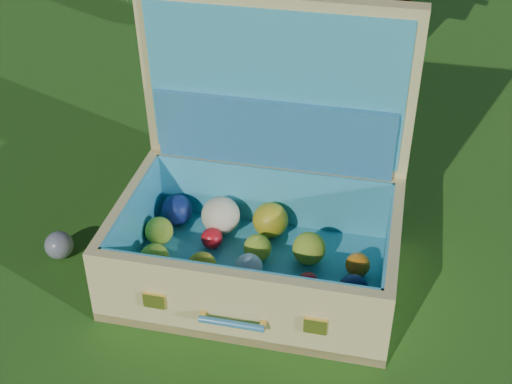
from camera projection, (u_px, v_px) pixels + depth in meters
name	position (u px, v px, depth m)	size (l,w,h in m)	color
ground	(302.00, 238.00, 1.85)	(60.00, 60.00, 0.00)	#215114
stray_ball	(59.00, 245.00, 1.77)	(0.07, 0.07, 0.07)	#396195
suitcase	(259.00, 200.00, 1.68)	(0.74, 0.60, 0.63)	#DEC877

